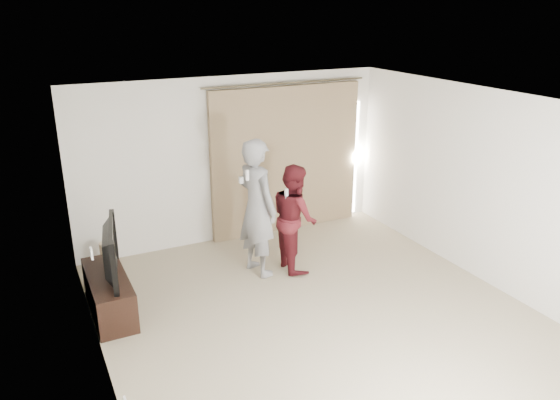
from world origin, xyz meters
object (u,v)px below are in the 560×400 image
Objects in this scene: tv at (104,252)px; person_woman at (294,217)px; tv_console at (109,294)px; person_man at (257,208)px.

person_woman reaches higher than tv.
tv is (0.00, 0.00, 0.57)m from tv_console.
person_man is 1.26× the size of person_woman.
tv is 0.58× the size of person_man.
tv is at bearing -174.82° from person_man.
tv_console is 2.67m from person_woman.
tv_console is 2.21m from person_man.
person_woman is (0.53, -0.09, -0.20)m from person_man.
person_woman is at bearing 2.06° from tv_console.
person_man is 0.57m from person_woman.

